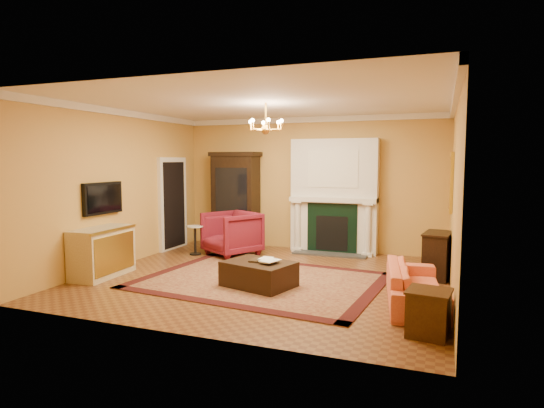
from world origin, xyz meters
The scene contains 26 objects.
floor centered at (0.00, 0.00, -0.01)m, with size 6.00×5.50×0.02m, color brown.
ceiling centered at (0.00, 0.00, 3.01)m, with size 6.00×5.50×0.02m, color silver.
wall_back centered at (0.00, 2.76, 1.50)m, with size 6.00×0.02×3.00m, color #B99142.
wall_front centered at (0.00, -2.76, 1.50)m, with size 6.00×0.02×3.00m, color #B99142.
wall_left centered at (-3.01, 0.00, 1.50)m, with size 0.02×5.50×3.00m, color #B99142.
wall_right centered at (3.01, 0.00, 1.50)m, with size 0.02×5.50×3.00m, color #B99142.
fireplace centered at (0.60, 2.57, 1.19)m, with size 1.90×0.70×2.50m.
crown_molding centered at (0.00, 0.96, 2.94)m, with size 6.00×5.50×0.12m.
doorway centered at (-2.95, 1.70, 1.05)m, with size 0.08×1.05×2.10m.
tv_panel centered at (-2.95, -0.60, 1.35)m, with size 0.09×0.95×0.58m.
gilt_mirror centered at (2.97, 1.40, 1.65)m, with size 0.06×0.76×1.05m.
chandelier centered at (0.00, 0.00, 2.61)m, with size 0.63×0.55×0.53m.
oriental_rug centered at (0.00, -0.23, 0.01)m, with size 3.92×2.94×0.02m, color #480F0F.
china_cabinet centered at (-1.74, 2.49, 1.07)m, with size 1.07×0.48×2.13m, color black.
wingback_armchair centered at (-1.38, 1.51, 0.52)m, with size 1.00×0.94×1.03m, color maroon.
pedestal_table centered at (-2.14, 1.26, 0.37)m, with size 0.35×0.35×0.63m.
commode centered at (-2.73, -0.92, 0.43)m, with size 0.55×1.16×0.86m, color beige.
coral_sofa centered at (2.51, -0.61, 0.37)m, with size 1.90×0.55×0.74m, color #E77549.
end_table centered at (2.72, -1.78, 0.26)m, with size 0.45×0.45×0.52m, color #34210E.
console_table centered at (2.78, 1.01, 0.39)m, with size 0.40×0.69×0.77m, color black.
leather_ottoman centered at (0.10, -0.57, 0.21)m, with size 1.06×0.77×0.40m, color black.
ottoman_tray centered at (0.16, -0.51, 0.42)m, with size 0.41×0.32×0.03m, color black.
book_a centered at (0.09, -0.48, 0.57)m, with size 0.20×0.02×0.26m, color gray.
book_b centered at (0.20, -0.58, 0.60)m, with size 0.23×0.02×0.32m, color gray.
topiary_left centered at (-0.05, 2.53, 1.44)m, with size 0.14×0.14×0.38m.
topiary_right centered at (1.20, 2.53, 1.47)m, with size 0.17×0.17×0.44m.
Camera 1 is at (2.81, -7.21, 2.04)m, focal length 30.00 mm.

